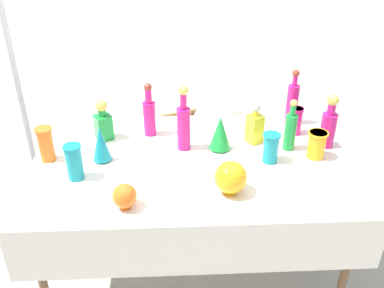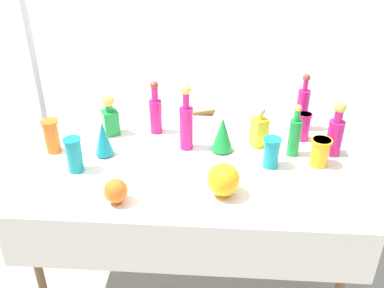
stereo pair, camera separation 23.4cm
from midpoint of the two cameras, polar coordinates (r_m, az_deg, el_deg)
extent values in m
plane|color=gray|center=(2.87, -2.42, -15.13)|extent=(40.00, 40.00, 0.00)
cube|color=white|center=(2.40, -2.79, -2.46)|extent=(1.77, 1.11, 0.03)
cube|color=white|center=(2.04, -2.60, -14.19)|extent=(1.77, 0.01, 0.30)
cylinder|color=brown|center=(2.42, -22.18, -16.22)|extent=(0.04, 0.04, 0.73)
cylinder|color=brown|center=(2.41, 17.24, -15.38)|extent=(0.04, 0.04, 0.73)
cylinder|color=brown|center=(3.09, -17.42, -4.16)|extent=(0.04, 0.04, 0.73)
cylinder|color=brown|center=(3.08, 12.13, -3.47)|extent=(0.04, 0.04, 0.73)
cylinder|color=#C61972|center=(2.62, -8.24, 3.28)|extent=(0.07, 0.07, 0.21)
cylinder|color=#C61972|center=(2.56, -8.48, 6.27)|extent=(0.04, 0.04, 0.09)
sphere|color=maroon|center=(2.53, -8.57, 7.45)|extent=(0.05, 0.05, 0.05)
cylinder|color=#198C38|center=(2.47, 10.34, 1.46)|extent=(0.07, 0.07, 0.21)
cylinder|color=#198C38|center=(2.41, 10.64, 4.36)|extent=(0.03, 0.03, 0.06)
sphere|color=gold|center=(2.39, 10.73, 5.31)|extent=(0.04, 0.04, 0.04)
cylinder|color=#C61972|center=(2.43, -3.86, 1.93)|extent=(0.08, 0.08, 0.25)
cylinder|color=#C61972|center=(2.36, -4.01, 5.66)|extent=(0.04, 0.04, 0.09)
sphere|color=gold|center=(2.33, -4.06, 7.09)|extent=(0.06, 0.06, 0.06)
cylinder|color=#C61972|center=(2.76, 10.85, 5.08)|extent=(0.07, 0.07, 0.26)
cylinder|color=#C61972|center=(2.70, 11.18, 8.25)|extent=(0.03, 0.03, 0.07)
sphere|color=maroon|center=(2.68, 11.28, 9.19)|extent=(0.04, 0.04, 0.04)
cylinder|color=#C61972|center=(2.56, 15.19, 1.70)|extent=(0.09, 0.09, 0.20)
cylinder|color=#C61972|center=(2.50, 15.60, 4.46)|extent=(0.05, 0.05, 0.07)
sphere|color=gold|center=(2.47, 15.77, 5.59)|extent=(0.07, 0.07, 0.07)
cube|color=yellow|center=(2.53, 5.74, 1.95)|extent=(0.11, 0.11, 0.17)
cylinder|color=yellow|center=(2.48, 5.86, 4.08)|extent=(0.03, 0.03, 0.04)
sphere|color=#B2B2B7|center=(2.47, 5.90, 4.74)|extent=(0.05, 0.05, 0.05)
cube|color=#198C38|center=(2.64, -14.21, 2.11)|extent=(0.12, 0.12, 0.15)
cylinder|color=#198C38|center=(2.59, -14.48, 4.05)|extent=(0.04, 0.04, 0.05)
sphere|color=gold|center=(2.58, -14.60, 4.92)|extent=(0.07, 0.07, 0.07)
cylinder|color=teal|center=(2.30, -18.28, -2.40)|extent=(0.08, 0.08, 0.19)
cylinder|color=teal|center=(2.25, -18.65, -0.45)|extent=(0.09, 0.09, 0.01)
cylinder|color=teal|center=(2.35, 7.68, -0.61)|extent=(0.08, 0.08, 0.17)
cylinder|color=teal|center=(2.31, 7.82, 1.09)|extent=(0.10, 0.10, 0.01)
cylinder|color=orange|center=(2.44, 13.68, -0.19)|extent=(0.10, 0.10, 0.16)
cylinder|color=orange|center=(2.40, 13.88, 1.31)|extent=(0.11, 0.11, 0.01)
cylinder|color=#C61972|center=(2.66, 11.23, 2.95)|extent=(0.08, 0.08, 0.17)
cylinder|color=#C61972|center=(2.62, 11.40, 4.51)|extent=(0.08, 0.08, 0.01)
cylinder|color=orange|center=(2.51, -21.44, -0.13)|extent=(0.08, 0.08, 0.20)
cylinder|color=orange|center=(2.46, -21.84, 1.73)|extent=(0.09, 0.09, 0.01)
cylinder|color=teal|center=(2.45, -14.50, -2.08)|extent=(0.06, 0.06, 0.01)
cone|color=teal|center=(2.40, -14.81, 0.01)|extent=(0.11, 0.11, 0.19)
cylinder|color=#198C38|center=(2.48, 1.02, -0.60)|extent=(0.07, 0.07, 0.01)
cone|color=#198C38|center=(2.43, 1.04, 1.54)|extent=(0.13, 0.13, 0.20)
cylinder|color=orange|center=(2.13, 1.94, -6.46)|extent=(0.07, 0.07, 0.01)
sphere|color=orange|center=(2.08, 1.98, -4.57)|extent=(0.16, 0.16, 0.16)
cylinder|color=orange|center=(2.08, -12.08, -8.29)|extent=(0.05, 0.05, 0.01)
sphere|color=orange|center=(2.04, -12.27, -6.89)|extent=(0.12, 0.12, 0.12)
cube|color=white|center=(2.06, -18.59, -9.12)|extent=(0.05, 0.03, 0.05)
cube|color=white|center=(2.01, -8.25, -8.79)|extent=(0.06, 0.03, 0.04)
cube|color=white|center=(2.03, 12.86, -8.84)|extent=(0.05, 0.02, 0.04)
cube|color=tan|center=(3.87, 1.88, 0.45)|extent=(0.57, 0.47, 0.25)
cube|color=tan|center=(3.88, 1.81, 3.26)|extent=(0.44, 0.20, 0.09)
cube|color=tan|center=(3.84, -4.69, 0.55)|extent=(0.63, 0.49, 0.29)
cube|color=tan|center=(3.84, -4.77, 3.65)|extent=(0.49, 0.24, 0.09)
cylinder|color=silver|center=(3.13, -25.83, 14.15)|extent=(0.04, 0.04, 2.65)
cylinder|color=#333338|center=(3.66, -21.34, -5.72)|extent=(0.18, 0.18, 0.04)
camera|label=1|loc=(0.12, -92.86, -1.65)|focal=40.00mm
camera|label=2|loc=(0.12, 87.14, 1.65)|focal=40.00mm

